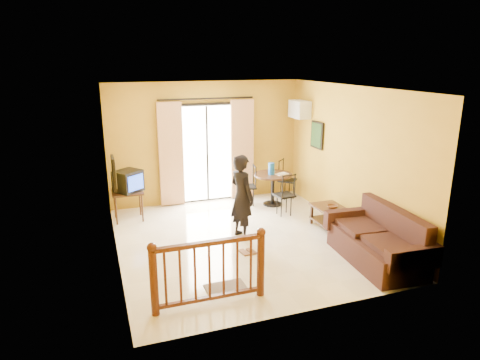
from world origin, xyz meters
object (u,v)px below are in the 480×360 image
object	(u,v)px
television	(128,181)
standing_person	(242,197)
coffee_table	(333,216)
dining_table	(273,180)
sofa	(379,242)

from	to	relation	value
television	standing_person	distance (m)	2.51
television	coffee_table	bearing A→B (deg)	-63.89
dining_table	coffee_table	size ratio (longest dim) A/B	0.88
dining_table	sofa	distance (m)	3.30
dining_table	standing_person	xyz separation A→B (m)	(-1.30, -1.52, 0.22)
dining_table	coffee_table	xyz separation A→B (m)	(0.51, -1.81, -0.29)
sofa	dining_table	bearing A→B (deg)	103.07
coffee_table	television	bearing A→B (deg)	152.85
coffee_table	standing_person	xyz separation A→B (m)	(-1.80, 0.29, 0.50)
standing_person	sofa	bearing A→B (deg)	-152.09
standing_person	dining_table	bearing A→B (deg)	-58.95
coffee_table	sofa	size ratio (longest dim) A/B	0.51
television	sofa	size ratio (longest dim) A/B	0.34
coffee_table	sofa	bearing A→B (deg)	-89.63
television	coffee_table	xyz separation A→B (m)	(3.72, -1.91, -0.55)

